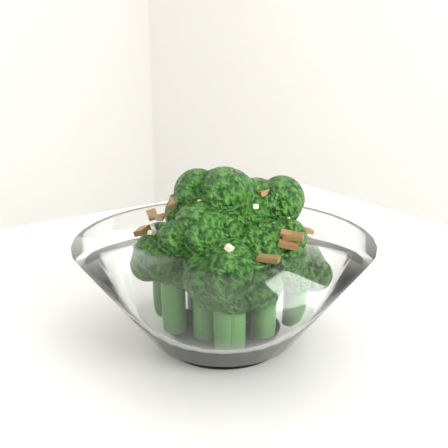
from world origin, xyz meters
The scene contains 1 object.
broccoli_dish centered at (-0.26, 0.03, 0.80)m, with size 0.20×0.20×0.13m.
Camera 1 is at (-0.04, -0.31, 0.96)m, focal length 50.00 mm.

